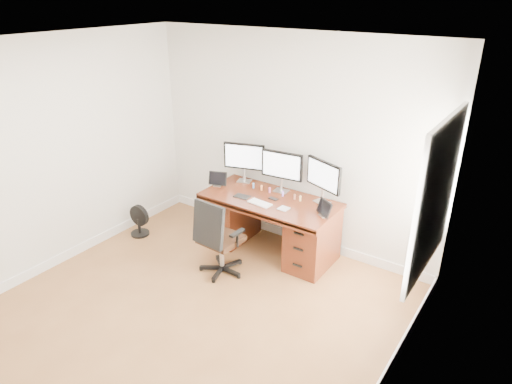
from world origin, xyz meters
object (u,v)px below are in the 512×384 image
Objects in this scene: office_chair at (219,250)px; keyboard at (260,203)px; floor_fan at (139,221)px; monitor_center at (282,167)px; desk at (271,222)px.

keyboard is (0.20, 0.56, 0.44)m from office_chair.
keyboard is (1.69, 0.46, 0.55)m from floor_fan.
keyboard is at bearing 12.18° from floor_fan.
monitor_center is at bearing 80.50° from office_chair.
office_chair is 1.75× the size of monitor_center.
desk is 3.91× the size of floor_fan.
office_chair is at bearing -106.00° from desk.
office_chair is 1.49m from floor_fan.
desk is 3.09× the size of monitor_center.
monitor_center reaches higher than keyboard.
office_chair is 1.29m from monitor_center.
desk is 1.85m from floor_fan.
desk is 0.81m from office_chair.
floor_fan is 1.47× the size of keyboard.
keyboard is at bearing -94.66° from desk.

